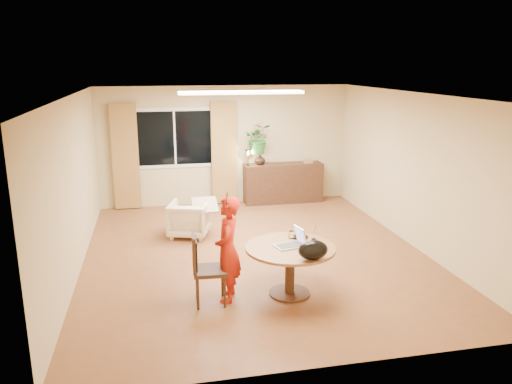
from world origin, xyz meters
TOP-DOWN VIEW (x-y plane):
  - floor at (0.00, 0.00)m, footprint 6.50×6.50m
  - ceiling at (0.00, 0.00)m, footprint 6.50×6.50m
  - wall_back at (0.00, 3.25)m, footprint 5.50×0.00m
  - wall_left at (-2.75, 0.00)m, footprint 0.00×6.50m
  - wall_right at (2.75, 0.00)m, footprint 0.00×6.50m
  - window at (-1.10, 3.23)m, footprint 1.70×0.03m
  - curtain_left at (-2.15, 3.15)m, footprint 0.55×0.08m
  - curtain_right at (-0.05, 3.15)m, footprint 0.55×0.08m
  - ceiling_panel at (0.00, 1.20)m, footprint 2.20×0.35m
  - dining_table at (0.16, -1.54)m, footprint 1.21×1.21m
  - dining_chair at (-0.92, -1.56)m, footprint 0.49×0.45m
  - child at (-0.68, -1.50)m, footprint 0.58×0.45m
  - laptop at (0.15, -1.52)m, footprint 0.44×0.34m
  - tumbler at (0.26, -1.23)m, footprint 0.09×0.09m
  - wine_glass at (0.56, -1.33)m, footprint 0.07×0.07m
  - pot_lid at (0.39, -1.22)m, footprint 0.29×0.29m
  - handbag at (0.31, -2.03)m, footprint 0.43×0.34m
  - armchair at (-0.99, 1.15)m, footprint 0.86×0.87m
  - throw at (-0.70, 1.13)m, footprint 0.46×0.56m
  - sideboard at (1.27, 3.01)m, footprint 1.77×0.43m
  - vase at (0.73, 3.01)m, footprint 0.30×0.30m
  - bouquet at (0.70, 3.01)m, footprint 0.68×0.62m
  - book_stack at (1.84, 3.01)m, footprint 0.24×0.21m
  - desk_lamp at (0.46, 2.96)m, footprint 0.17×0.17m

SIDE VIEW (x-z plane):
  - floor at x=0.00m, z-range 0.00..0.00m
  - armchair at x=-0.99m, z-range 0.00..0.63m
  - sideboard at x=1.27m, z-range 0.00..0.88m
  - dining_chair at x=-0.92m, z-range 0.00..0.97m
  - dining_table at x=0.16m, z-range 0.20..0.89m
  - throw at x=-0.70m, z-range 0.63..0.66m
  - child at x=-0.68m, z-range 0.00..1.41m
  - pot_lid at x=0.39m, z-range 0.69..0.73m
  - tumbler at x=0.26m, z-range 0.69..0.80m
  - wine_glass at x=0.56m, z-range 0.69..0.89m
  - handbag at x=0.31m, z-range 0.69..0.94m
  - laptop at x=0.15m, z-range 0.69..0.95m
  - book_stack at x=1.84m, z-range 0.88..0.97m
  - vase at x=0.73m, z-range 0.88..1.13m
  - desk_lamp at x=0.46m, z-range 0.88..1.26m
  - curtain_left at x=-2.15m, z-range 0.02..2.27m
  - curtain_right at x=-0.05m, z-range 0.02..2.27m
  - wall_back at x=0.00m, z-range -1.45..4.05m
  - wall_left at x=-2.75m, z-range -1.95..4.55m
  - wall_right at x=2.75m, z-range -1.95..4.55m
  - bouquet at x=0.70m, z-range 1.13..1.79m
  - window at x=-1.10m, z-range 0.85..2.15m
  - ceiling_panel at x=0.00m, z-range 2.54..2.59m
  - ceiling at x=0.00m, z-range 2.60..2.60m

